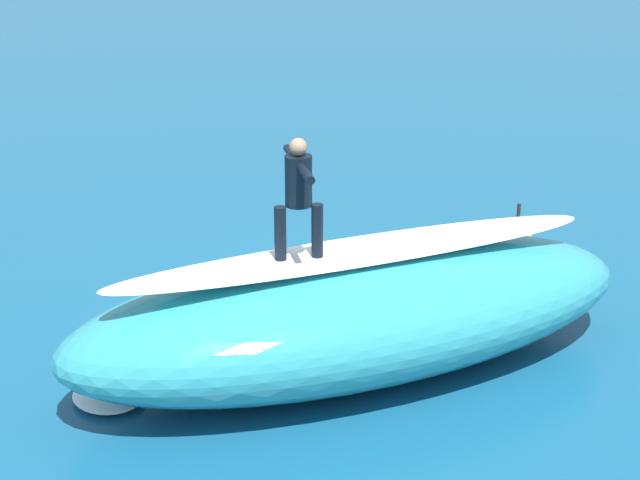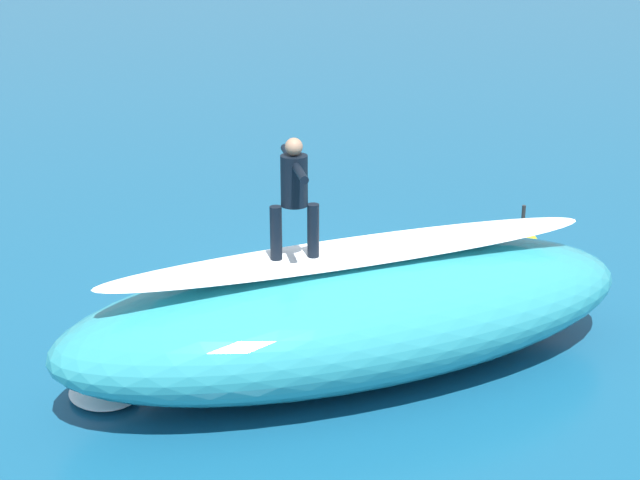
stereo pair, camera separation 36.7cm
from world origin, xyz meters
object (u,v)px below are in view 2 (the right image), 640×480
object	(u,v)px
surfer_paddling	(331,262)
buoy_marker	(521,248)
surfboard_riding	(295,261)
surfboard_paddling	(339,271)
surfer_riding	(294,190)

from	to	relation	value
surfer_paddling	buoy_marker	world-z (taller)	buoy_marker
surfer_paddling	surfboard_riding	bearing A→B (deg)	-107.48
surfboard_riding	buoy_marker	distance (m)	5.58
surfboard_riding	surfboard_paddling	distance (m)	4.05
surfer_riding	surfboard_paddling	distance (m)	4.51
surfer_riding	surfer_paddling	xyz separation A→B (m)	(-1.46, -3.37, -2.39)
buoy_marker	surfer_paddling	bearing A→B (deg)	-9.71
surfboard_paddling	buoy_marker	xyz separation A→B (m)	(-3.03, 0.53, 0.29)
surfer_riding	surfboard_paddling	xyz separation A→B (m)	(-1.59, -3.36, -2.56)
surfboard_paddling	surfer_riding	bearing A→B (deg)	-109.42
surfer_riding	buoy_marker	distance (m)	5.87
surfboard_paddling	buoy_marker	size ratio (longest dim) A/B	1.86
surfboard_paddling	buoy_marker	distance (m)	3.09
surfboard_riding	surfboard_paddling	bearing A→B (deg)	-110.60
surfboard_riding	surfboard_paddling	world-z (taller)	surfboard_riding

